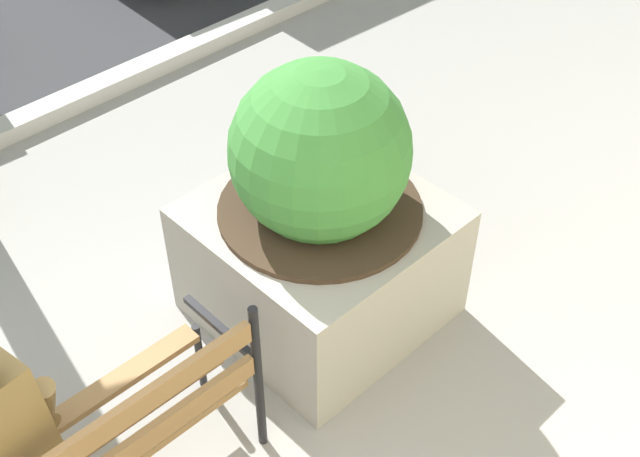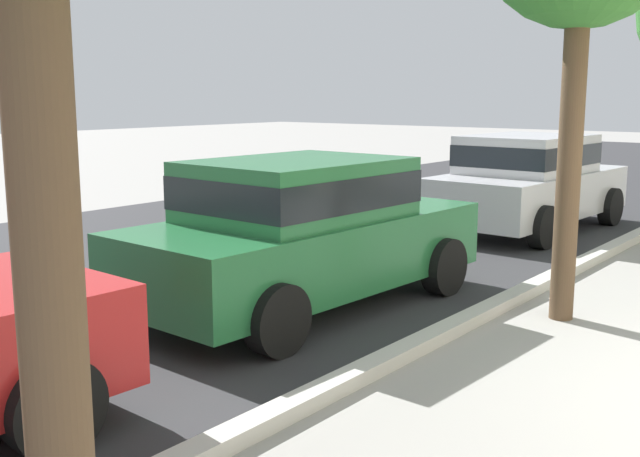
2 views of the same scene
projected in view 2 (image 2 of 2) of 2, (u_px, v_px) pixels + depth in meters
street_surface at (153, 262)px, 10.08m from camera, size 60.00×9.00×0.01m
curb_stone at (465, 321)px, 7.27m from camera, size 60.00×0.20×0.12m
parked_car_green at (304, 228)px, 7.84m from camera, size 4.18×2.07×1.56m
parked_car_silver at (529, 179)px, 12.32m from camera, size 4.18×2.07×1.56m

